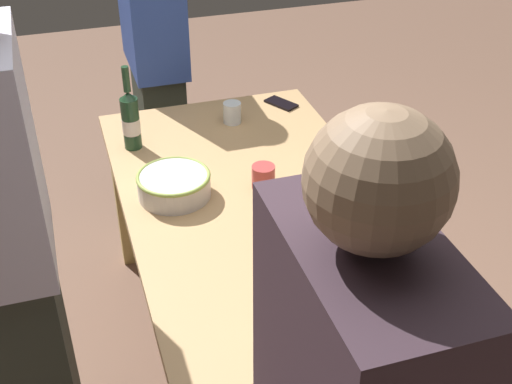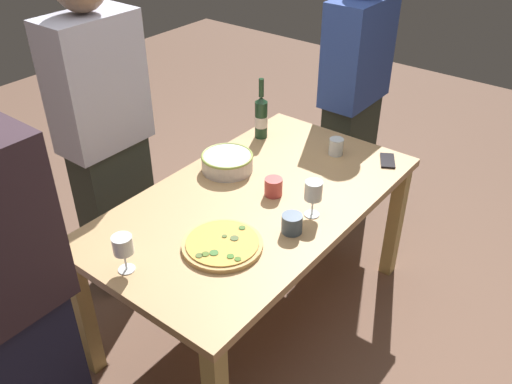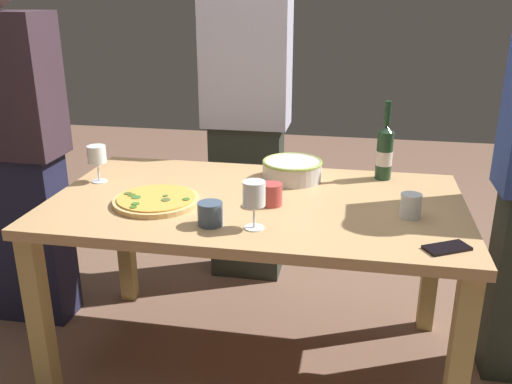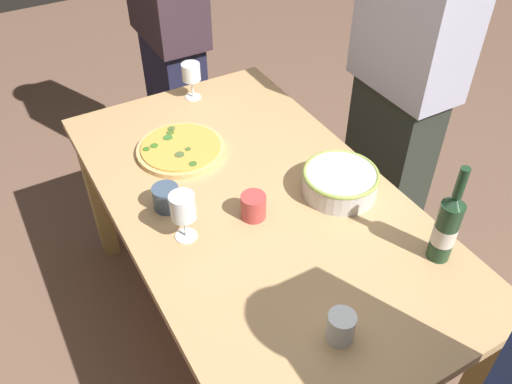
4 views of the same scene
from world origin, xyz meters
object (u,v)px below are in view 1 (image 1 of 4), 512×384
(wine_glass_near_pizza, at_px, (306,314))
(cup_amber, at_px, (343,193))
(pizza, at_px, (327,253))
(wine_bottle, at_px, (131,119))
(serving_bowl, at_px, (174,184))
(wine_glass_by_bottle, at_px, (327,151))
(dining_table, at_px, (256,221))
(person_host, at_px, (156,62))
(cup_spare, at_px, (232,113))
(person_guest_right, at_px, (10,246))
(cell_phone, at_px, (281,103))
(cup_ceramic, at_px, (263,177))

(wine_glass_near_pizza, xyz_separation_m, cup_amber, (0.59, -0.36, -0.07))
(pizza, bearing_deg, wine_bottle, 28.25)
(serving_bowl, bearing_deg, wine_glass_by_bottle, -96.74)
(wine_glass_near_pizza, bearing_deg, wine_bottle, 12.41)
(dining_table, height_order, wine_glass_near_pizza, wine_glass_near_pizza)
(person_host, bearing_deg, dining_table, 0.00)
(cup_spare, relative_size, person_host, 0.05)
(person_guest_right, bearing_deg, person_host, 49.72)
(cell_phone, bearing_deg, dining_table, -145.41)
(dining_table, height_order, cup_spare, cup_spare)
(person_host, relative_size, person_guest_right, 0.94)
(cup_amber, height_order, cup_ceramic, cup_ceramic)
(pizza, height_order, cup_ceramic, cup_ceramic)
(cup_amber, relative_size, person_guest_right, 0.05)
(serving_bowl, height_order, cup_amber, serving_bowl)
(cup_spare, distance_m, person_guest_right, 1.17)
(cup_amber, xyz_separation_m, cup_ceramic, (0.18, 0.23, 0.00))
(wine_glass_near_pizza, distance_m, person_host, 1.83)
(cup_spare, bearing_deg, pizza, -177.84)
(cup_ceramic, relative_size, cell_phone, 0.59)
(dining_table, xyz_separation_m, cup_ceramic, (0.07, -0.05, 0.14))
(pizza, xyz_separation_m, serving_bowl, (0.48, 0.38, 0.03))
(dining_table, height_order, pizza, pizza)
(cup_spare, bearing_deg, dining_table, 172.29)
(cup_spare, bearing_deg, wine_glass_by_bottle, -159.54)
(dining_table, relative_size, serving_bowl, 6.21)
(pizza, distance_m, cell_phone, 1.06)
(serving_bowl, distance_m, wine_bottle, 0.40)
(wine_glass_near_pizza, xyz_separation_m, person_guest_right, (0.50, 0.71, 0.01))
(dining_table, distance_m, pizza, 0.40)
(wine_bottle, distance_m, wine_glass_near_pizza, 1.22)
(cup_ceramic, relative_size, person_guest_right, 0.05)
(wine_glass_by_bottle, bearing_deg, dining_table, 99.16)
(cell_phone, bearing_deg, person_host, 105.66)
(wine_glass_by_bottle, height_order, person_host, person_host)
(cup_amber, relative_size, person_host, 0.05)
(wine_glass_near_pizza, relative_size, person_guest_right, 0.09)
(dining_table, xyz_separation_m, person_guest_right, (-0.20, 0.80, 0.22))
(wine_glass_near_pizza, height_order, person_host, person_host)
(pizza, distance_m, person_guest_right, 0.93)
(person_guest_right, bearing_deg, wine_glass_near_pizza, -49.02)
(serving_bowl, height_order, wine_glass_near_pizza, wine_glass_near_pizza)
(wine_bottle, bearing_deg, wine_glass_near_pizza, -167.59)
(serving_bowl, distance_m, cup_ceramic, 0.32)
(cell_phone, bearing_deg, pizza, -131.09)
(serving_bowl, bearing_deg, wine_bottle, 12.30)
(serving_bowl, height_order, wine_bottle, wine_bottle)
(person_host, bearing_deg, pizza, 2.60)
(wine_bottle, relative_size, cup_ceramic, 3.97)
(wine_glass_near_pizza, height_order, cup_spare, wine_glass_near_pizza)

